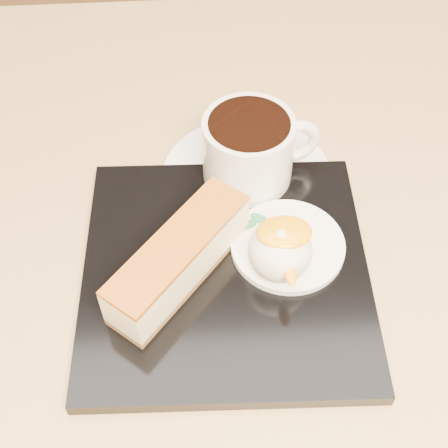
{
  "coord_description": "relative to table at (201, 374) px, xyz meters",
  "views": [
    {
      "loc": [
        0.0,
        -0.26,
        1.13
      ],
      "look_at": [
        0.02,
        0.03,
        0.76
      ],
      "focal_mm": 50.0,
      "sensor_mm": 36.0,
      "label": 1
    }
  ],
  "objects": [
    {
      "name": "ice_cream_scoop",
      "position": [
        0.06,
        0.0,
        0.19
      ],
      "size": [
        0.05,
        0.05,
        0.05
      ],
      "primitive_type": "sphere",
      "color": "white",
      "rests_on": "cream_smear"
    },
    {
      "name": "table",
      "position": [
        0.0,
        0.0,
        0.0
      ],
      "size": [
        0.8,
        0.8,
        0.72
      ],
      "color": "black",
      "rests_on": "ground"
    },
    {
      "name": "cheesecake",
      "position": [
        -0.01,
        0.0,
        0.19
      ],
      "size": [
        0.11,
        0.12,
        0.04
      ],
      "rotation": [
        0.0,
        0.0,
        0.88
      ],
      "color": "brown",
      "rests_on": "dessert_plate"
    },
    {
      "name": "coffee_cup",
      "position": [
        0.05,
        0.11,
        0.2
      ],
      "size": [
        0.1,
        0.08,
        0.06
      ],
      "rotation": [
        0.0,
        0.0,
        0.2
      ],
      "color": "white",
      "rests_on": "saucer"
    },
    {
      "name": "mint_sprig",
      "position": [
        0.04,
        0.05,
        0.17
      ],
      "size": [
        0.03,
        0.02,
        0.0
      ],
      "color": "#2A813A",
      "rests_on": "cream_smear"
    },
    {
      "name": "mango_sauce",
      "position": [
        0.07,
        0.01,
        0.21
      ],
      "size": [
        0.04,
        0.03,
        0.01
      ],
      "primitive_type": "ellipsoid",
      "color": "#F79F07",
      "rests_on": "ice_cream_scoop"
    },
    {
      "name": "saucer",
      "position": [
        0.05,
        0.11,
        0.16
      ],
      "size": [
        0.15,
        0.15,
        0.01
      ],
      "primitive_type": "cylinder",
      "color": "white",
      "rests_on": "table"
    },
    {
      "name": "cream_smear",
      "position": [
        0.07,
        0.02,
        0.17
      ],
      "size": [
        0.09,
        0.09,
        0.01
      ],
      "primitive_type": "cylinder",
      "color": "white",
      "rests_on": "dessert_plate"
    },
    {
      "name": "dessert_plate",
      "position": [
        0.02,
        0.01,
        0.16
      ],
      "size": [
        0.23,
        0.23,
        0.01
      ],
      "primitive_type": "cube",
      "rotation": [
        0.0,
        0.0,
        -0.04
      ],
      "color": "black",
      "rests_on": "table"
    }
  ]
}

